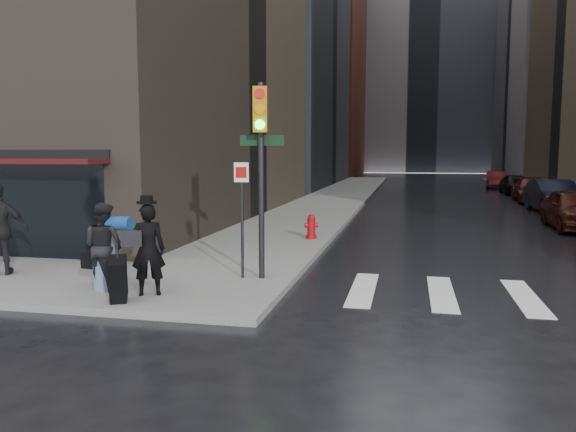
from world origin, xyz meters
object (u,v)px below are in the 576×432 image
traffic_light (259,154)px  parked_car_5 (496,180)px  man_overcoat (142,254)px  fire_hydrant (311,228)px  parked_car_1 (575,209)px  parked_car_2 (553,196)px  parked_car_4 (515,184)px  parked_car_3 (533,190)px  man_jeans (104,246)px

traffic_light → parked_car_5: 37.16m
man_overcoat → fire_hydrant: (1.89, 7.77, -0.47)m
traffic_light → parked_car_1: 14.54m
parked_car_2 → parked_car_4: bearing=85.3°
parked_car_2 → parked_car_3: (0.31, 6.17, -0.09)m
parked_car_2 → fire_hydrant: bearing=-133.2°
parked_car_5 → parked_car_4: bearing=-80.4°
man_jeans → parked_car_3: (12.93, 24.97, -0.32)m
parked_car_3 → man_overcoat: bearing=-111.7°
parked_car_5 → parked_car_3: bearing=-82.8°
man_overcoat → parked_car_3: (11.93, 25.32, -0.26)m
fire_hydrant → parked_car_4: size_ratio=0.19×
parked_car_3 → man_jeans: bearing=-113.9°
man_jeans → parked_car_2: man_jeans is taller
traffic_light → parked_car_2: size_ratio=0.87×
parked_car_2 → parked_car_4: parked_car_2 is taller
fire_hydrant → parked_car_3: size_ratio=0.16×
man_jeans → parked_car_3: size_ratio=0.36×
traffic_light → fire_hydrant: traffic_light is taller
fire_hydrant → traffic_light: bearing=-91.1°
parked_car_2 → parked_car_5: bearing=87.1°
parked_car_2 → parked_car_4: 12.34m
traffic_light → man_jeans: bearing=-161.8°
parked_car_3 → parked_car_5: 12.33m
traffic_light → fire_hydrant: (0.11, 5.87, -2.34)m
parked_car_2 → parked_car_5: (0.05, 18.50, -0.09)m
parked_car_2 → parked_car_3: size_ratio=1.00×
parked_car_3 → parked_car_5: size_ratio=1.14×
man_overcoat → parked_car_4: man_overcoat is taller
traffic_light → man_overcoat: bearing=-144.0°
parked_car_3 → parked_car_4: (0.12, 6.17, 0.01)m
man_jeans → parked_car_1: (11.93, 12.64, -0.25)m
man_overcoat → parked_car_2: size_ratio=0.40×
parked_car_4 → parked_car_5: size_ratio=0.98×
fire_hydrant → parked_car_1: size_ratio=0.17×
parked_car_3 → parked_car_5: (-0.26, 12.33, -0.00)m
man_overcoat → parked_car_4: (12.06, 31.49, -0.26)m
parked_car_2 → parked_car_5: parked_car_2 is taller
traffic_light → parked_car_5: traffic_light is taller
man_overcoat → parked_car_5: size_ratio=0.46×
man_overcoat → parked_car_5: bearing=-131.7°
man_overcoat → parked_car_4: 33.72m
man_jeans → parked_car_3: man_jeans is taller
parked_car_3 → parked_car_4: bearing=92.4°
man_overcoat → parked_car_2: bearing=-145.7°
traffic_light → parked_car_2: (9.84, 17.26, -2.04)m
man_jeans → fire_hydrant: size_ratio=2.24×
man_overcoat → parked_car_1: man_overcoat is taller
parked_car_1 → parked_car_3: bearing=86.8°
parked_car_4 → parked_car_5: (-0.39, 6.17, -0.01)m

